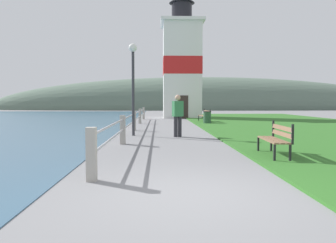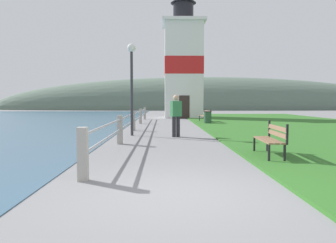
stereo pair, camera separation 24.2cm
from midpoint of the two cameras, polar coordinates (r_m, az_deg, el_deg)
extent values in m
plane|color=slate|center=(5.28, 2.62, -12.77)|extent=(160.00, 160.00, 0.00)
cube|color=#2D6623|center=(19.93, 22.73, -0.94)|extent=(12.00, 39.13, 0.06)
cube|color=#A8A399|center=(6.28, -14.26, -5.55)|extent=(0.18, 0.18, 1.00)
cube|color=#A8A399|center=(11.47, -8.49, -1.42)|extent=(0.18, 0.18, 1.00)
cube|color=#A8A399|center=(16.72, -6.34, 0.13)|extent=(0.18, 0.18, 1.00)
cube|color=#A8A399|center=(22.00, -5.22, 0.94)|extent=(0.18, 0.18, 1.00)
cube|color=#A8A399|center=(27.28, -4.53, 1.44)|extent=(0.18, 0.18, 1.00)
cylinder|color=#B2B2B7|center=(16.71, -6.35, 1.34)|extent=(0.06, 21.18, 0.06)
cylinder|color=#B2B2B7|center=(16.72, -6.34, 0.13)|extent=(0.06, 21.18, 0.06)
cube|color=brown|center=(8.99, 16.17, -3.08)|extent=(0.20, 1.63, 0.04)
cube|color=brown|center=(9.02, 17.07, -3.07)|extent=(0.20, 1.63, 0.04)
cube|color=brown|center=(9.06, 17.96, -3.06)|extent=(0.20, 1.63, 0.04)
cube|color=brown|center=(9.06, 18.53, -1.06)|extent=(0.15, 1.62, 0.11)
cube|color=brown|center=(9.07, 18.51, -2.05)|extent=(0.15, 1.62, 0.11)
cube|color=black|center=(8.26, 17.26, -5.39)|extent=(0.05, 0.05, 0.45)
cube|color=black|center=(9.76, 14.76, -3.99)|extent=(0.05, 0.05, 0.45)
cube|color=black|center=(8.36, 19.71, -5.33)|extent=(0.05, 0.05, 0.45)
cube|color=black|center=(9.86, 16.86, -3.96)|extent=(0.05, 0.05, 0.45)
cube|color=black|center=(8.32, 20.10, -2.12)|extent=(0.05, 0.05, 0.49)
cube|color=black|center=(9.82, 17.18, -1.23)|extent=(0.05, 0.05, 0.49)
cube|color=brown|center=(23.27, 5.60, 1.00)|extent=(0.26, 1.96, 0.04)
cube|color=brown|center=(23.30, 5.96, 1.00)|extent=(0.26, 1.96, 0.04)
cube|color=brown|center=(23.33, 6.31, 1.00)|extent=(0.26, 1.96, 0.04)
cube|color=brown|center=(23.34, 6.52, 1.78)|extent=(0.20, 1.95, 0.11)
cube|color=brown|center=(23.34, 6.52, 1.40)|extent=(0.20, 1.95, 0.11)
cube|color=black|center=(22.34, 5.99, 0.27)|extent=(0.05, 0.05, 0.45)
cube|color=black|center=(24.21, 5.06, 0.52)|extent=(0.05, 0.05, 0.45)
cube|color=black|center=(22.42, 6.91, 0.27)|extent=(0.05, 0.05, 0.45)
cube|color=black|center=(24.28, 5.92, 0.52)|extent=(0.05, 0.05, 0.45)
cube|color=black|center=(22.41, 7.05, 1.47)|extent=(0.05, 0.05, 0.49)
cube|color=black|center=(24.27, 6.04, 1.63)|extent=(0.05, 0.05, 0.49)
cube|color=white|center=(30.16, 2.16, 8.72)|extent=(3.33, 3.33, 8.44)
cube|color=red|center=(30.21, 2.17, 9.51)|extent=(3.37, 3.37, 1.52)
cube|color=white|center=(30.86, 2.18, 16.78)|extent=(3.84, 3.84, 0.25)
cylinder|color=black|center=(31.09, 2.19, 18.45)|extent=(1.83, 1.83, 1.62)
cube|color=#332823|center=(28.36, 2.38, 2.53)|extent=(0.90, 0.06, 2.00)
cylinder|color=#28282D|center=(13.62, 0.84, -0.92)|extent=(0.16, 0.16, 0.86)
cylinder|color=#28282D|center=(13.71, 1.55, -0.89)|extent=(0.16, 0.16, 0.86)
cube|color=#337A47|center=(13.63, 1.20, 2.25)|extent=(0.49, 0.39, 0.64)
sphere|color=tan|center=(13.63, 1.20, 4.18)|extent=(0.23, 0.23, 0.23)
cylinder|color=#2D5138|center=(21.61, 6.51, 0.62)|extent=(0.50, 0.50, 0.80)
cylinder|color=black|center=(21.60, 6.52, 1.73)|extent=(0.54, 0.54, 0.04)
cylinder|color=#333338|center=(14.26, -6.57, 4.77)|extent=(0.12, 0.12, 3.60)
sphere|color=white|center=(14.45, -6.63, 12.65)|extent=(0.36, 0.36, 0.36)
ellipsoid|color=#566B5B|center=(61.73, 6.15, 2.11)|extent=(80.00, 16.00, 12.00)
camera|label=1|loc=(0.12, -90.36, -0.02)|focal=35.00mm
camera|label=2|loc=(0.12, 89.64, 0.02)|focal=35.00mm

